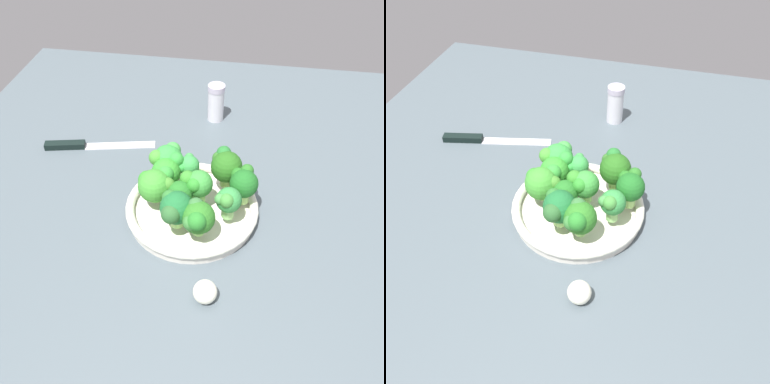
% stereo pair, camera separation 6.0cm
% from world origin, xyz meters
% --- Properties ---
extents(ground_plane, '(1.30, 1.30, 0.03)m').
position_xyz_m(ground_plane, '(0.00, 0.00, -0.01)').
color(ground_plane, '#4B575D').
extents(bowl, '(0.27, 0.27, 0.03)m').
position_xyz_m(bowl, '(0.04, -0.02, 0.02)').
color(bowl, silver).
rests_on(bowl, ground_plane).
extents(broccoli_floret_0, '(0.07, 0.06, 0.08)m').
position_xyz_m(broccoli_floret_0, '(0.10, -0.04, 0.08)').
color(broccoli_floret_0, '#9CD66E').
rests_on(broccoli_floret_0, bowl).
extents(broccoli_floret_1, '(0.07, 0.08, 0.07)m').
position_xyz_m(broccoli_floret_1, '(0.04, -0.10, 0.07)').
color(broccoli_floret_1, '#85B54F').
rests_on(broccoli_floret_1, bowl).
extents(broccoli_floret_2, '(0.06, 0.07, 0.07)m').
position_xyz_m(broccoli_floret_2, '(0.03, -0.02, 0.07)').
color(broccoli_floret_2, '#81C05B').
rests_on(broccoli_floret_2, bowl).
extents(broccoli_floret_3, '(0.05, 0.05, 0.06)m').
position_xyz_m(broccoli_floret_3, '(-0.03, -0.04, 0.07)').
color(broccoli_floret_3, '#81C44E').
rests_on(broccoli_floret_3, bowl).
extents(broccoli_floret_4, '(0.05, 0.05, 0.07)m').
position_xyz_m(broccoli_floret_4, '(0.07, 0.05, 0.07)').
color(broccoli_floret_4, '#83C06A').
rests_on(broccoli_floret_4, bowl).
extents(broccoli_floret_5, '(0.06, 0.06, 0.07)m').
position_xyz_m(broccoli_floret_5, '(0.00, -0.08, 0.07)').
color(broccoli_floret_5, '#A1D766').
rests_on(broccoli_floret_5, bowl).
extents(broccoli_floret_6, '(0.07, 0.06, 0.08)m').
position_xyz_m(broccoli_floret_6, '(-0.03, 0.03, 0.08)').
color(broccoli_floret_6, '#86AF52').
rests_on(broccoli_floret_6, bowl).
extents(broccoli_floret_7, '(0.06, 0.05, 0.06)m').
position_xyz_m(broccoli_floret_7, '(0.05, -0.05, 0.07)').
color(broccoli_floret_7, '#93CB64').
rests_on(broccoli_floret_7, bowl).
extents(broccoli_floret_8, '(0.07, 0.06, 0.07)m').
position_xyz_m(broccoli_floret_8, '(0.12, 0.00, 0.08)').
color(broccoli_floret_8, '#8EC868').
rests_on(broccoli_floret_8, bowl).
extents(broccoli_floret_9, '(0.06, 0.06, 0.07)m').
position_xyz_m(broccoli_floret_9, '(0.01, 0.07, 0.08)').
color(broccoli_floret_9, '#9ACE6B').
rests_on(broccoli_floret_9, bowl).
extents(broccoli_floret_10, '(0.07, 0.07, 0.07)m').
position_xyz_m(broccoli_floret_10, '(-0.04, -0.09, 0.07)').
color(broccoli_floret_10, '#A2D071').
rests_on(broccoli_floret_10, bowl).
extents(knife, '(0.08, 0.26, 0.01)m').
position_xyz_m(knife, '(-0.14, -0.32, 0.01)').
color(knife, silver).
rests_on(knife, ground_plane).
extents(garlic_bulb, '(0.04, 0.04, 0.04)m').
position_xyz_m(garlic_bulb, '(0.23, 0.03, 0.02)').
color(garlic_bulb, white).
rests_on(garlic_bulb, ground_plane).
extents(pepper_shaker, '(0.04, 0.04, 0.10)m').
position_xyz_m(pepper_shaker, '(-0.32, -0.02, 0.05)').
color(pepper_shaker, silver).
rests_on(pepper_shaker, ground_plane).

